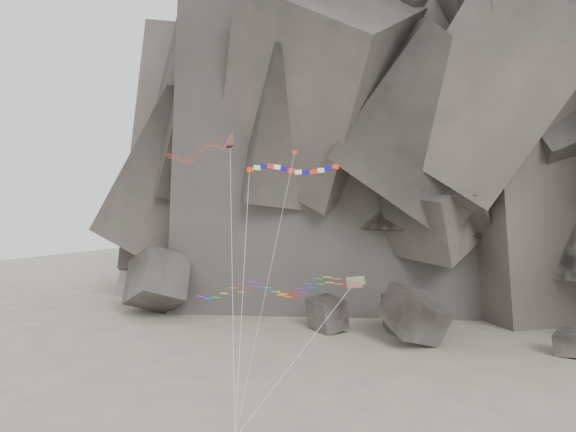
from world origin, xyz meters
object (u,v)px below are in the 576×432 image
at_px(pennant_kite, 281,217).
at_px(banner_kite, 291,171).
at_px(delta_kite, 193,153).
at_px(parafoil_kite, 269,288).

bearing_deg(pennant_kite, banner_kite, 86.79).
distance_m(banner_kite, pennant_kite, 6.39).
height_order(delta_kite, pennant_kite, delta_kite).
distance_m(banner_kite, parafoil_kite, 11.03).
xyz_separation_m(banner_kite, pennant_kite, (1.36, -4.72, -4.09)).
height_order(parafoil_kite, pennant_kite, pennant_kite).
bearing_deg(banner_kite, parafoil_kite, -118.23).
xyz_separation_m(parafoil_kite, pennant_kite, (1.67, -0.85, 6.23)).
bearing_deg(parafoil_kite, pennant_kite, -34.05).
height_order(banner_kite, parafoil_kite, banner_kite).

